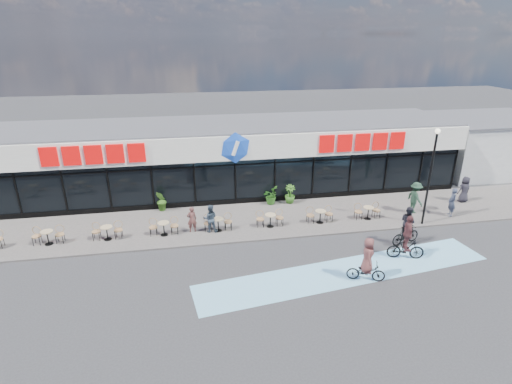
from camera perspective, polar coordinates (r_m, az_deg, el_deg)
The scene contains 24 objects.
ground at distance 19.19m, azimuth -0.20°, elevation -10.07°, with size 120.00×120.00×0.00m, color #28282B.
sidewalk at distance 23.07m, azimuth -2.10°, elevation -4.16°, with size 44.00×5.00×0.10m, color #5C5651.
bike_lane at distance 18.98m, azimuth 12.82°, elevation -11.05°, with size 14.00×2.20×0.01m, color #6CAACD.
building at distance 27.29m, azimuth -3.76°, elevation 5.11°, with size 30.60×6.57×4.75m.
neighbour_building at distance 36.60m, azimuth 30.04°, elevation 6.07°, with size 9.20×7.20×4.11m.
lamp_post at distance 23.40m, azimuth 23.73°, elevation 2.95°, with size 0.28×0.28×5.45m.
bistro_set_1 at distance 22.98m, azimuth -27.58°, elevation -5.52°, with size 1.54×0.62×0.90m.
bistro_set_2 at distance 22.23m, azimuth -20.49°, elevation -5.23°, with size 1.54×0.62×0.90m.
bistro_set_3 at distance 21.84m, azimuth -13.03°, elevation -4.83°, with size 1.54×0.62×0.90m.
bistro_set_4 at distance 21.83m, azimuth -5.45°, elevation -4.35°, with size 1.54×0.62×0.90m.
bistro_set_5 at distance 22.19m, azimuth 2.01°, elevation -3.80°, with size 1.54×0.62×0.90m.
bistro_set_6 at distance 22.92m, azimuth 9.09°, elevation -3.22°, with size 1.54×0.62×0.90m.
bistro_set_7 at distance 23.97m, azimuth 15.64°, elevation -2.64°, with size 1.54×0.62×0.90m.
potted_plant_left at distance 24.64m, azimuth -13.32°, elevation -1.26°, with size 0.71×0.57×1.28m, color #305A19.
potted_plant_mid at distance 25.06m, azimuth 2.09°, elevation -0.51°, with size 0.97×0.84×1.08m, color #255719.
potted_plant_right at distance 25.24m, azimuth 4.89°, elevation -0.29°, with size 0.66×0.66×1.18m, color #2A5719.
patron_left at distance 21.73m, azimuth -9.14°, elevation -3.89°, with size 0.53×0.35×1.45m, color brown.
patron_right at distance 21.58m, azimuth -6.54°, elevation -3.77°, with size 0.76×0.59×1.56m, color #303D4B.
pedestrian_a at distance 25.95m, azimuth 26.21°, elevation -1.31°, with size 0.62×0.41×1.70m, color #30384C.
pedestrian_b at distance 25.48m, azimuth 21.78°, elevation -0.74°, with size 1.23×0.71×1.90m, color #1B3124.
pedestrian_c at distance 28.48m, azimuth 27.63°, elevation 0.34°, with size 0.82×0.53×1.67m, color black.
cyclist_a at distance 20.39m, azimuth 20.73°, elevation -6.61°, with size 1.81×1.14×2.25m.
cyclist_b at distance 21.78m, azimuth 20.73°, elevation -4.89°, with size 1.78×0.92×2.08m.
cyclist_c at distance 18.20m, azimuth 15.54°, elevation -9.94°, with size 1.75×1.09×2.06m.
Camera 1 is at (-2.76, -16.09, 10.09)m, focal length 28.00 mm.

